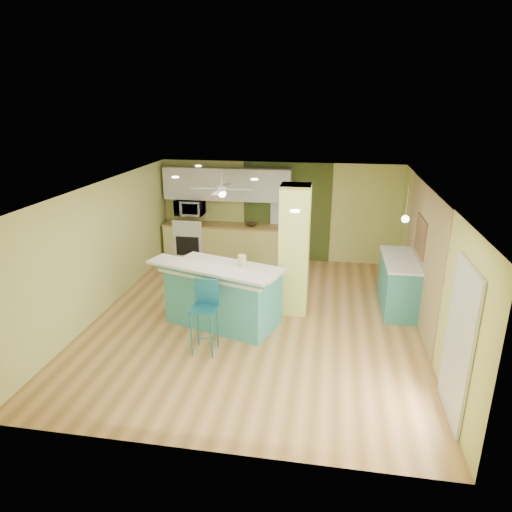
% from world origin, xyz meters
% --- Properties ---
extents(floor, '(6.00, 7.00, 0.01)m').
position_xyz_m(floor, '(0.00, 0.00, -0.01)').
color(floor, '#9F6E37').
rests_on(floor, ground).
extents(ceiling, '(6.00, 7.00, 0.01)m').
position_xyz_m(ceiling, '(0.00, 0.00, 2.50)').
color(ceiling, white).
rests_on(ceiling, wall_back).
extents(wall_back, '(6.00, 0.01, 2.50)m').
position_xyz_m(wall_back, '(0.00, 3.50, 1.25)').
color(wall_back, '#C4C76A').
rests_on(wall_back, floor).
extents(wall_front, '(6.00, 0.01, 2.50)m').
position_xyz_m(wall_front, '(0.00, -3.50, 1.25)').
color(wall_front, '#C4C76A').
rests_on(wall_front, floor).
extents(wall_left, '(0.01, 7.00, 2.50)m').
position_xyz_m(wall_left, '(-3.00, 0.00, 1.25)').
color(wall_left, '#C4C76A').
rests_on(wall_left, floor).
extents(wall_right, '(0.01, 7.00, 2.50)m').
position_xyz_m(wall_right, '(3.00, 0.00, 1.25)').
color(wall_right, '#C4C76A').
rests_on(wall_right, floor).
extents(wood_panel, '(0.02, 3.40, 2.50)m').
position_xyz_m(wood_panel, '(2.99, 0.60, 1.25)').
color(wood_panel, '#957C55').
rests_on(wood_panel, floor).
extents(olive_accent, '(2.20, 0.02, 2.50)m').
position_xyz_m(olive_accent, '(0.20, 3.49, 1.25)').
color(olive_accent, '#3E4B1E').
rests_on(olive_accent, floor).
extents(interior_door, '(0.82, 0.05, 2.00)m').
position_xyz_m(interior_door, '(0.20, 3.46, 1.00)').
color(interior_door, silver).
rests_on(interior_door, floor).
extents(french_door, '(0.04, 1.08, 2.10)m').
position_xyz_m(french_door, '(2.97, -2.30, 1.05)').
color(french_door, silver).
rests_on(french_door, floor).
extents(column, '(0.55, 0.55, 2.50)m').
position_xyz_m(column, '(0.65, 0.50, 1.25)').
color(column, '#CFE168').
rests_on(column, floor).
extents(kitchen_run, '(3.25, 0.63, 0.94)m').
position_xyz_m(kitchen_run, '(-1.30, 3.20, 0.47)').
color(kitchen_run, '#CCC86A').
rests_on(kitchen_run, floor).
extents(stove, '(0.76, 0.66, 1.08)m').
position_xyz_m(stove, '(-2.25, 3.19, 0.46)').
color(stove, silver).
rests_on(stove, floor).
extents(upper_cabinets, '(3.20, 0.34, 0.80)m').
position_xyz_m(upper_cabinets, '(-1.30, 3.32, 1.95)').
color(upper_cabinets, silver).
rests_on(upper_cabinets, wall_back).
extents(microwave, '(0.70, 0.48, 0.39)m').
position_xyz_m(microwave, '(-2.25, 3.20, 1.35)').
color(microwave, white).
rests_on(microwave, wall_back).
extents(ceiling_fan, '(1.41, 1.41, 0.61)m').
position_xyz_m(ceiling_fan, '(-1.10, 2.00, 2.08)').
color(ceiling_fan, silver).
rests_on(ceiling_fan, ceiling).
extents(pendant_lamp, '(0.14, 0.14, 0.69)m').
position_xyz_m(pendant_lamp, '(2.65, 0.75, 1.88)').
color(pendant_lamp, white).
rests_on(pendant_lamp, ceiling).
extents(wall_decor, '(0.03, 0.90, 0.70)m').
position_xyz_m(wall_decor, '(2.96, 0.80, 1.55)').
color(wall_decor, brown).
rests_on(wall_decor, wood_panel).
extents(peninsula, '(2.47, 1.86, 1.25)m').
position_xyz_m(peninsula, '(-0.58, -0.27, 0.58)').
color(peninsula, teal).
rests_on(peninsula, floor).
extents(bar_stool, '(0.42, 0.42, 1.22)m').
position_xyz_m(bar_stool, '(-0.63, -1.22, 0.82)').
color(bar_stool, '#1C6A80').
rests_on(bar_stool, floor).
extents(side_counter, '(0.69, 1.62, 1.04)m').
position_xyz_m(side_counter, '(2.70, 0.95, 0.52)').
color(side_counter, teal).
rests_on(side_counter, floor).
extents(fruit_bowl, '(0.37, 0.37, 0.07)m').
position_xyz_m(fruit_bowl, '(-0.66, 3.17, 0.98)').
color(fruit_bowl, '#382417').
rests_on(fruit_bowl, kitchen_run).
extents(canister, '(0.16, 0.16, 0.19)m').
position_xyz_m(canister, '(-0.25, -0.04, 1.18)').
color(canister, gold).
rests_on(canister, peninsula).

